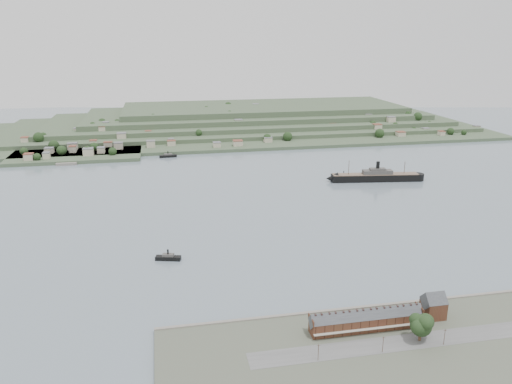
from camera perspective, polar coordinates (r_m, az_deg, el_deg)
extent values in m
plane|color=slate|center=(401.57, 4.30, -2.58)|extent=(1400.00, 1400.00, 0.00)
cube|color=#4C5142|center=(244.34, 16.54, -17.22)|extent=(220.00, 80.00, 2.00)
cube|color=gray|center=(273.53, 12.76, -12.80)|extent=(220.00, 2.00, 2.60)
cube|color=#595959|center=(248.11, 15.91, -16.28)|extent=(140.00, 12.00, 0.10)
cube|color=#4E291B|center=(252.92, 12.44, -14.36)|extent=(55.00, 8.00, 7.00)
cube|color=#373A3F|center=(251.12, 12.49, -13.68)|extent=(55.60, 8.15, 8.15)
cube|color=#A6A293|center=(249.50, 12.87, -15.01)|extent=(55.00, 1.60, 0.25)
cube|color=#4E291B|center=(241.84, 6.32, -14.37)|extent=(0.50, 8.40, 3.00)
cube|color=#4E291B|center=(261.99, 18.17, -12.53)|extent=(0.50, 8.40, 3.00)
cube|color=#2F1D1A|center=(242.64, 7.61, -13.92)|extent=(0.90, 1.40, 3.20)
cube|color=#2F1D1A|center=(244.29, 8.87, -13.75)|extent=(0.90, 1.40, 3.20)
cube|color=#2F1D1A|center=(248.90, 11.93, -13.30)|extent=(0.90, 1.40, 3.20)
cube|color=#2F1D1A|center=(250.93, 13.12, -13.12)|extent=(0.90, 1.40, 3.20)
cube|color=#2F1D1A|center=(256.46, 16.00, -12.65)|extent=(0.90, 1.40, 3.20)
cube|color=#2F1D1A|center=(258.84, 17.11, -12.46)|extent=(0.90, 1.40, 3.20)
cube|color=#4E291B|center=(271.32, 19.58, -12.44)|extent=(10.00, 10.00, 9.00)
cube|color=#373A3F|center=(269.18, 19.68, -11.60)|extent=(10.40, 10.18, 10.18)
cube|color=#33472F|center=(742.93, -3.07, 6.92)|extent=(760.00, 260.00, 4.00)
cube|color=#33472F|center=(769.44, -1.86, 7.64)|extent=(680.00, 220.00, 5.00)
cube|color=#33472F|center=(785.62, -0.95, 8.26)|extent=(600.00, 200.00, 6.00)
cube|color=#33472F|center=(801.92, -0.08, 8.92)|extent=(520.00, 180.00, 7.00)
cube|color=#33472F|center=(818.37, 0.76, 9.62)|extent=(440.00, 160.00, 8.00)
cube|color=#33472F|center=(635.60, -19.77, 4.12)|extent=(150.00, 90.00, 4.00)
cube|color=gray|center=(596.15, -20.79, 3.12)|extent=(22.00, 14.00, 2.80)
cube|color=black|center=(505.61, 13.45, 1.60)|extent=(87.26, 22.79, 6.73)
cone|color=black|center=(494.77, 8.65, 1.55)|extent=(12.95, 12.95, 11.53)
cylinder|color=black|center=(519.84, 18.02, 1.65)|extent=(11.53, 11.53, 6.73)
cube|color=brown|center=(504.66, 13.48, 2.00)|extent=(85.23, 21.59, 0.58)
cube|color=#464441|center=(504.68, 13.71, 2.24)|extent=(29.72, 12.36, 3.84)
cube|color=#464441|center=(504.03, 13.73, 2.52)|extent=(16.13, 8.69, 2.40)
cylinder|color=black|center=(503.14, 13.76, 2.92)|extent=(3.46, 3.46, 8.65)
cylinder|color=#463020|center=(495.84, 10.55, 2.69)|extent=(0.48, 0.48, 15.38)
cylinder|color=#463020|center=(512.44, 16.61, 2.62)|extent=(0.48, 0.48, 13.45)
cube|color=black|center=(326.20, -10.00, -7.45)|extent=(16.70, 8.24, 2.58)
cube|color=#464441|center=(325.40, -10.01, -7.14)|extent=(7.90, 5.17, 1.94)
cylinder|color=black|center=(324.52, -10.03, -6.79)|extent=(1.08, 1.08, 3.77)
cube|color=black|center=(599.15, -10.01, 4.06)|extent=(20.37, 6.55, 2.68)
cube|color=#464441|center=(598.70, -10.02, 4.25)|extent=(9.26, 4.90, 2.01)
cylinder|color=black|center=(598.20, -10.03, 4.46)|extent=(1.12, 1.12, 3.91)
cube|color=black|center=(515.05, 9.98, 1.85)|extent=(16.54, 6.98, 2.14)
cube|color=#464441|center=(514.63, 9.99, 2.02)|extent=(7.69, 4.68, 1.60)
cylinder|color=black|center=(514.17, 10.00, 2.21)|extent=(0.89, 0.89, 3.12)
cylinder|color=#463020|center=(251.48, 18.23, -15.28)|extent=(1.33, 1.33, 5.54)
sphere|color=black|center=(248.89, 18.34, -14.31)|extent=(9.98, 9.98, 9.98)
sphere|color=black|center=(250.41, 18.81, -13.86)|extent=(7.76, 7.76, 7.76)
sphere|color=black|center=(246.39, 18.08, -14.48)|extent=(7.10, 7.10, 7.10)
sphere|color=black|center=(245.96, 18.80, -14.01)|extent=(6.65, 6.65, 6.65)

